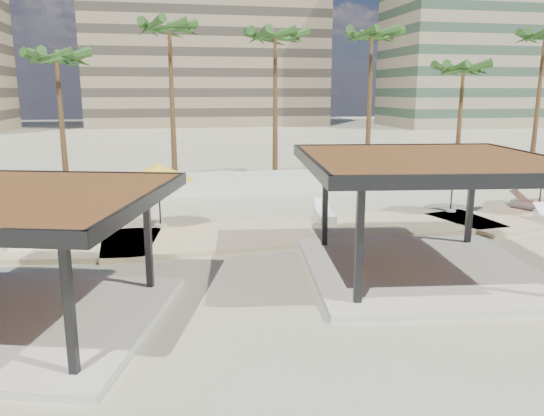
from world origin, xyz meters
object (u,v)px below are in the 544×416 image
at_px(pavilion_west, 18,247).
at_px(lounger_a, 20,237).
at_px(pavilion_central, 425,204).
at_px(umbrella_c, 544,165).
at_px(lounger_b, 325,215).
at_px(lounger_c, 533,205).

height_order(pavilion_west, lounger_a, pavilion_west).
height_order(pavilion_central, umbrella_c, pavilion_central).
xyz_separation_m(pavilion_central, umbrella_c, (8.93, 6.16, 0.15)).
height_order(pavilion_central, pavilion_west, pavilion_central).
bearing_deg(lounger_b, lounger_a, 102.24).
relative_size(pavilion_west, lounger_b, 3.89).
relative_size(pavilion_central, lounger_a, 3.58).
height_order(pavilion_central, lounger_c, pavilion_central).
bearing_deg(lounger_a, pavilion_west, -177.00).
xyz_separation_m(pavilion_central, lounger_b, (-1.05, 6.81, -1.84)).
bearing_deg(pavilion_central, pavilion_west, -164.46).
bearing_deg(lounger_c, umbrella_c, 142.85).
height_order(pavilion_west, umbrella_c, pavilion_west).
bearing_deg(lounger_b, pavilion_central, -165.00).
xyz_separation_m(pavilion_west, lounger_c, (20.25, 8.28, -1.61)).
bearing_deg(lounger_a, umbrella_c, -99.54).
distance_m(pavilion_central, lounger_c, 11.43).
bearing_deg(lounger_c, pavilion_central, 101.09).
distance_m(lounger_a, lounger_c, 22.07).
bearing_deg(umbrella_c, lounger_b, 176.30).
distance_m(pavilion_central, umbrella_c, 10.85).
relative_size(lounger_b, lounger_c, 0.97).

